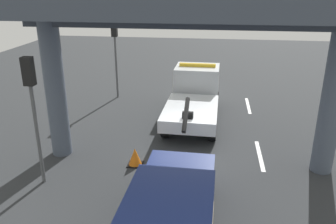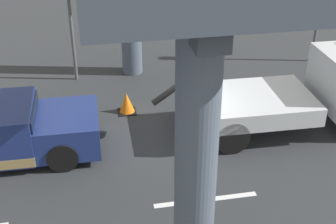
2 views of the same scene
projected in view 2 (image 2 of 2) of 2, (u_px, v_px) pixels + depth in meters
ground_plane at (181, 139)px, 14.04m from camera, size 60.00×40.00×0.10m
lane_stripe_mid at (206, 200)px, 11.50m from camera, size 2.60×0.16×0.01m
tow_truck_white at (310, 91)px, 14.06m from camera, size 7.28×2.53×2.46m
traffic_cone_orange at (127, 103)px, 15.22m from camera, size 0.57×0.57×0.68m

